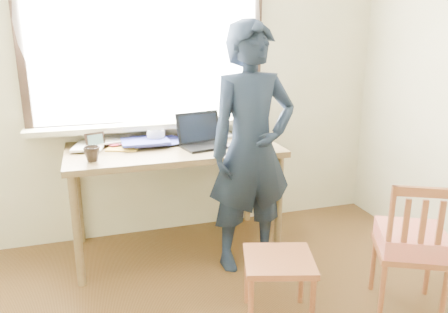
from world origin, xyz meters
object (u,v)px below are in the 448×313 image
object	(u,v)px
work_chair	(279,268)
person	(252,149)
desk	(174,158)
laptop	(203,138)
mug_dark	(92,154)
side_chair	(412,242)
mug_white	(156,136)

from	to	relation	value
work_chair	person	distance (m)	0.85
desk	person	distance (m)	0.61
laptop	person	xyz separation A→B (m)	(0.25, -0.34, -0.02)
mug_dark	side_chair	world-z (taller)	mug_dark
laptop	mug_dark	distance (m)	0.81
laptop	mug_dark	world-z (taller)	laptop
desk	mug_white	xyz separation A→B (m)	(-0.11, 0.14, 0.14)
work_chair	side_chair	world-z (taller)	side_chair
desk	work_chair	distance (m)	1.18
desk	work_chair	world-z (taller)	desk
mug_dark	person	xyz separation A→B (m)	(1.04, -0.16, -0.01)
desk	person	xyz separation A→B (m)	(0.47, -0.37, 0.12)
side_chair	person	distance (m)	1.15
desk	mug_white	world-z (taller)	mug_white
mug_dark	work_chair	xyz separation A→B (m)	(0.96, -0.83, -0.53)
mug_dark	side_chair	xyz separation A→B (m)	(1.75, -0.96, -0.43)
desk	work_chair	xyz separation A→B (m)	(0.39, -1.04, -0.40)
side_chair	person	bearing A→B (deg)	131.48
desk	person	world-z (taller)	person
laptop	work_chair	world-z (taller)	laptop
desk	person	size ratio (longest dim) A/B	0.89
laptop	side_chair	size ratio (longest dim) A/B	0.48
mug_white	side_chair	world-z (taller)	mug_white
mug_white	laptop	bearing A→B (deg)	-27.49
person	work_chair	bearing A→B (deg)	-101.64
work_chair	side_chair	bearing A→B (deg)	-9.68
desk	laptop	world-z (taller)	laptop
person	laptop	bearing A→B (deg)	121.95
desk	side_chair	world-z (taller)	side_chair
mug_dark	desk	bearing A→B (deg)	19.87
mug_white	desk	bearing A→B (deg)	-52.30
desk	side_chair	bearing A→B (deg)	-44.87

